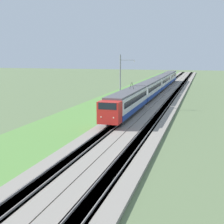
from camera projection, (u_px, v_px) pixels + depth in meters
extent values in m
cube|color=gray|center=(143.00, 104.00, 58.65)|extent=(240.00, 4.40, 0.30)
cube|color=gray|center=(167.00, 105.00, 57.40)|extent=(240.00, 4.40, 0.30)
cube|color=#4C4238|center=(143.00, 104.00, 58.65)|extent=(240.00, 1.57, 0.30)
cube|color=gray|center=(140.00, 103.00, 58.76)|extent=(240.00, 0.07, 0.15)
cube|color=gray|center=(145.00, 103.00, 58.46)|extent=(240.00, 0.07, 0.15)
cube|color=#4C4238|center=(167.00, 105.00, 57.40)|extent=(240.00, 1.57, 0.30)
cube|color=gray|center=(164.00, 104.00, 57.51)|extent=(240.00, 0.07, 0.15)
cube|color=gray|center=(170.00, 104.00, 57.21)|extent=(240.00, 0.07, 0.15)
cube|color=#5B8E42|center=(114.00, 104.00, 60.24)|extent=(240.00, 11.73, 0.12)
cube|color=red|center=(110.00, 112.00, 38.02)|extent=(1.93, 2.71, 2.71)
cube|color=black|center=(109.00, 105.00, 37.58)|extent=(1.39, 2.26, 0.81)
sphere|color=#F2EAC6|center=(101.00, 117.00, 37.45)|extent=(0.20, 0.20, 0.20)
sphere|color=#F2EAC6|center=(114.00, 118.00, 37.02)|extent=(0.20, 0.20, 0.20)
cube|color=navy|center=(128.00, 108.00, 47.16)|extent=(17.08, 2.82, 0.76)
cube|color=silver|center=(128.00, 99.00, 46.92)|extent=(17.08, 2.82, 1.95)
cube|color=black|center=(128.00, 98.00, 46.89)|extent=(15.71, 2.84, 0.82)
cube|color=#515156|center=(128.00, 92.00, 46.73)|extent=(17.08, 2.60, 0.25)
cube|color=black|center=(128.00, 112.00, 47.28)|extent=(16.23, 2.40, 0.55)
cylinder|color=black|center=(112.00, 120.00, 41.04)|extent=(0.86, 0.12, 0.86)
cylinder|color=black|center=(120.00, 120.00, 40.74)|extent=(0.86, 0.12, 0.86)
cube|color=navy|center=(149.00, 94.00, 64.76)|extent=(19.01, 2.82, 0.76)
cube|color=silver|center=(149.00, 87.00, 64.52)|extent=(19.01, 2.82, 1.95)
cube|color=black|center=(149.00, 86.00, 64.49)|extent=(17.49, 2.84, 0.82)
cube|color=#515156|center=(149.00, 82.00, 64.33)|extent=(19.01, 2.60, 0.25)
cube|color=black|center=(149.00, 97.00, 64.88)|extent=(18.06, 2.40, 0.55)
cube|color=navy|center=(161.00, 85.00, 83.27)|extent=(19.01, 2.82, 0.76)
cube|color=silver|center=(161.00, 80.00, 83.03)|extent=(19.01, 2.82, 1.95)
cube|color=black|center=(161.00, 80.00, 83.00)|extent=(17.49, 2.84, 0.82)
cube|color=#515156|center=(162.00, 76.00, 82.84)|extent=(19.01, 2.60, 0.25)
cube|color=black|center=(161.00, 88.00, 83.39)|extent=(18.06, 2.40, 0.55)
cube|color=navy|center=(169.00, 80.00, 101.78)|extent=(19.01, 2.82, 0.76)
cube|color=silver|center=(169.00, 76.00, 101.54)|extent=(19.01, 2.82, 1.95)
cube|color=black|center=(169.00, 75.00, 101.51)|extent=(17.49, 2.84, 0.82)
cube|color=#515156|center=(169.00, 72.00, 101.35)|extent=(19.01, 2.60, 0.25)
cube|color=black|center=(169.00, 82.00, 101.90)|extent=(18.06, 2.40, 0.55)
cylinder|color=black|center=(131.00, 86.00, 49.07)|extent=(0.06, 0.33, 1.08)
cylinder|color=black|center=(133.00, 86.00, 48.98)|extent=(0.06, 0.33, 1.08)
cube|color=black|center=(116.00, 126.00, 41.05)|extent=(0.10, 0.10, 0.00)
cylinder|color=slate|center=(120.00, 83.00, 52.72)|extent=(0.22, 0.22, 9.36)
cylinder|color=slate|center=(127.00, 60.00, 51.71)|extent=(0.08, 2.40, 0.08)
cylinder|color=#B2ADA8|center=(134.00, 61.00, 51.42)|extent=(0.10, 0.10, 0.30)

